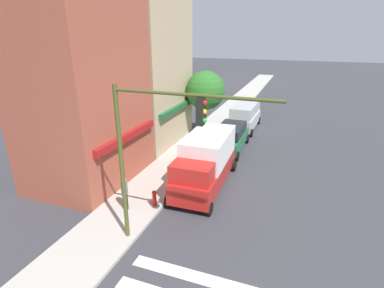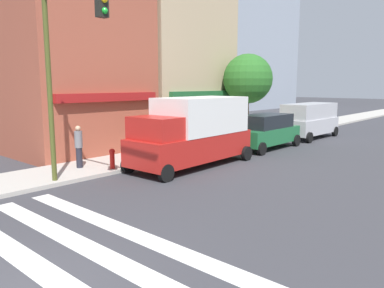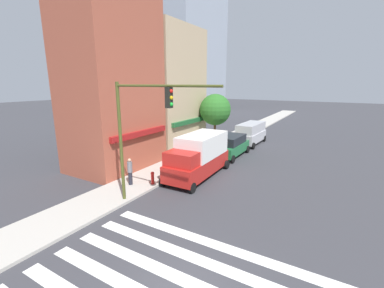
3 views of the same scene
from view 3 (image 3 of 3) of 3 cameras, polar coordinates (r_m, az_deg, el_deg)
The scene contains 10 objects.
sidewalk_left at distance 14.30m, azimuth -29.95°, elevation -15.73°, with size 120.00×3.00×0.15m.
storefront_row at distance 23.34m, azimuth -10.86°, elevation 12.39°, with size 14.14×5.30×13.36m.
tower_distant at distance 62.30m, azimuth -2.69°, elevation 25.87°, with size 18.63×14.55×40.28m.
traffic_signal at distance 13.31m, azimuth -11.61°, elevation 4.57°, with size 0.32×6.05×6.69m.
box_truck_red at distance 18.36m, azimuth 1.49°, elevation -2.51°, with size 6.26×2.42×3.04m.
suv_green at distance 23.91m, azimuth 8.68°, elevation -0.29°, with size 4.71×2.12×1.94m.
van_silver at distance 29.10m, azimuth 12.91°, elevation 2.47°, with size 5.04×2.22×2.34m.
pedestrian_grey_coat at distance 17.14m, azimuth -13.61°, elevation -5.86°, with size 0.32×0.32×1.77m.
fire_hydrant at distance 17.11m, azimuth -8.76°, elevation -7.31°, with size 0.24×0.24×0.84m.
street_tree at distance 26.64m, azimuth 5.17°, elevation 7.59°, with size 3.20×3.20×5.42m.
Camera 3 is at (-5.74, -3.86, 6.60)m, focal length 24.00 mm.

